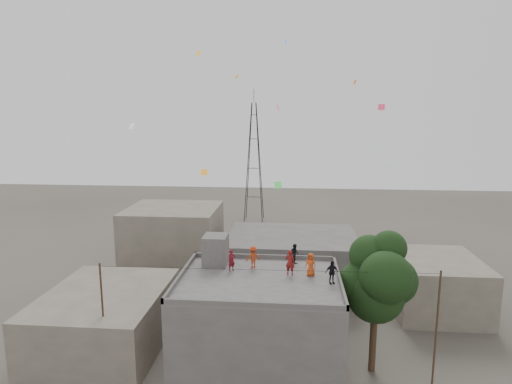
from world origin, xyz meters
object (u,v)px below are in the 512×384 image
transmission_tower (254,162)px  stair_head_box (216,250)px  person_red_adult (290,262)px  tree (379,280)px  person_dark_adult (332,272)px

transmission_tower → stair_head_box: bearing=-88.8°
stair_head_box → person_red_adult: bearing=-17.8°
stair_head_box → person_red_adult: stair_head_box is taller
tree → person_dark_adult: 3.17m
tree → transmission_tower: (-11.37, 39.40, 2.97)m
transmission_tower → person_dark_adult: transmission_tower is taller
tree → person_red_adult: tree is taller
person_dark_adult → transmission_tower: bearing=81.2°
stair_head_box → tree: bearing=-10.7°
transmission_tower → person_dark_adult: bearing=-78.2°
stair_head_box → tree: (10.57, -2.00, -1.00)m
stair_head_box → person_red_adult: size_ratio=1.22×
stair_head_box → transmission_tower: (-0.80, 37.40, 1.97)m
tree → person_red_adult: bearing=176.2°
stair_head_box → transmission_tower: 37.46m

